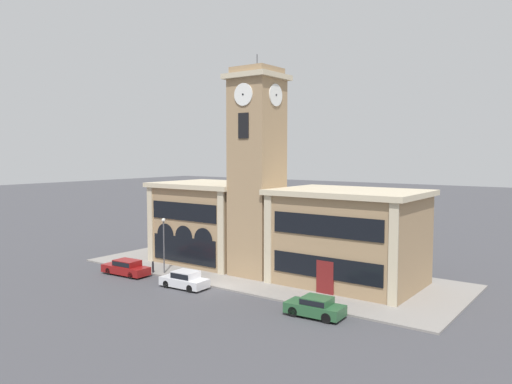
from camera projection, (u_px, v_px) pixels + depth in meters
The scene contains 10 objects.
ground_plane at pixel (218, 289), 41.36m from camera, with size 300.00×300.00×0.00m, color #424247.
sidewalk_kerb at pixel (265, 272), 46.90m from camera, with size 35.96×13.78×0.15m.
clock_tower at pixel (257, 173), 45.08m from camera, with size 4.62×4.62×20.01m.
town_hall_left_wing at pixel (212, 222), 51.53m from camera, with size 10.88×8.90×8.23m.
town_hall_right_wing at pixel (349, 237), 42.41m from camera, with size 12.42×8.90×8.15m.
parked_car_near at pixel (126, 267), 45.94m from camera, with size 4.89×2.02×1.43m.
parked_car_mid at pixel (185, 279), 41.52m from camera, with size 4.22×2.02×1.45m.
parked_car_far at pixel (315, 306), 34.19m from camera, with size 4.13×2.05×1.40m.
street_lamp at pixel (164, 236), 45.96m from camera, with size 0.36×0.36×5.12m.
bollard at pixel (153, 267), 46.36m from camera, with size 0.18×0.18×1.06m.
Camera 1 is at (26.61, -30.86, 11.21)m, focal length 35.00 mm.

